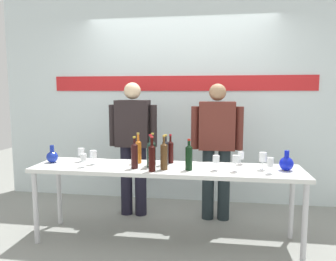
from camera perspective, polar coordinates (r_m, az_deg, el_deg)
The scene contains 24 objects.
ground_plane at distance 3.44m, azimuth -0.39°, elevation -19.02°, with size 10.00×10.00×0.00m, color gray.
back_wall at distance 4.39m, azimuth 2.23°, elevation 6.87°, with size 5.06×0.11×3.00m.
display_table at distance 3.19m, azimuth -0.40°, elevation -7.56°, with size 2.65×0.58×0.77m.
decanter_blue_left at distance 3.57m, azimuth -19.99°, elevation -4.36°, with size 0.12×0.12×0.19m.
decanter_blue_right at distance 3.22m, azimuth 20.41°, elevation -5.50°, with size 0.13×0.13×0.19m.
presenter_left at distance 3.87m, azimuth -6.27°, elevation -1.84°, with size 0.59×0.22×1.62m.
presenter_right at distance 3.74m, azimuth 8.69°, elevation -2.30°, with size 0.60×0.22×1.60m.
wine_bottle_0 at distance 3.24m, azimuth -2.79°, elevation -3.82°, with size 0.07×0.07×0.33m.
wine_bottle_1 at distance 3.33m, azimuth -5.35°, elevation -3.58°, with size 0.07×0.07×0.32m.
wine_bottle_2 at distance 2.98m, azimuth -2.89°, elevation -4.67°, with size 0.06×0.06×0.33m.
wine_bottle_3 at distance 3.24m, azimuth -0.47°, elevation -3.75°, with size 0.06×0.06×0.31m.
wine_bottle_4 at distance 3.04m, azimuth -0.71°, elevation -4.42°, with size 0.07×0.07×0.33m.
wine_bottle_5 at distance 3.32m, azimuth 0.43°, elevation -3.69°, with size 0.06×0.06×0.30m.
wine_bottle_6 at distance 3.14m, azimuth -3.14°, elevation -4.08°, with size 0.08×0.08×0.33m.
wine_bottle_7 at distance 3.10m, azimuth -6.02°, elevation -4.31°, with size 0.07×0.07×0.31m.
wine_bottle_8 at distance 3.03m, azimuth 3.75°, elevation -4.66°, with size 0.07×0.07×0.30m.
wine_glass_left_0 at distance 3.35m, azimuth -13.21°, elevation -4.19°, with size 0.07×0.07×0.15m.
wine_glass_left_1 at distance 3.25m, azimuth -14.87°, elevation -4.73°, with size 0.06×0.06×0.13m.
wine_glass_left_2 at distance 3.51m, azimuth -15.26°, elevation -3.74°, with size 0.07×0.07×0.15m.
wine_glass_right_0 at distance 3.03m, azimuth 12.05°, elevation -5.11°, with size 0.07×0.07×0.15m.
wine_glass_right_1 at distance 3.17m, azimuth 16.61°, elevation -4.61°, with size 0.07×0.07×0.17m.
wine_glass_right_2 at distance 3.34m, azimuth 12.91°, elevation -4.40°, with size 0.06×0.06×0.13m.
wine_glass_right_3 at distance 3.03m, azimuth 17.81°, elevation -5.50°, with size 0.06×0.06×0.15m.
wine_glass_right_4 at distance 3.04m, azimuth 8.59°, elevation -5.14°, with size 0.06×0.06×0.15m.
Camera 1 is at (0.47, -3.06, 1.50)m, focal length 34.09 mm.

